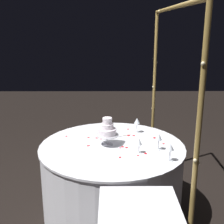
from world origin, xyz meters
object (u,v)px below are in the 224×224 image
at_px(wine_glass_1, 139,143).
at_px(wine_glass_2, 170,148).
at_px(wine_glass_0, 137,122).
at_px(cake_knife, 119,136).
at_px(decorative_arch, 170,86).
at_px(tiered_cake, 107,130).
at_px(wine_glass_3, 159,138).
at_px(main_table, 112,180).

distance_m(wine_glass_1, wine_glass_2, 0.31).
bearing_deg(wine_glass_2, wine_glass_0, -162.79).
distance_m(wine_glass_2, cake_knife, 0.74).
height_order(decorative_arch, wine_glass_1, decorative_arch).
bearing_deg(cake_knife, tiered_cake, -28.89).
bearing_deg(wine_glass_2, wine_glass_3, -166.35).
relative_size(wine_glass_3, cake_knife, 0.58).
height_order(tiered_cake, wine_glass_1, tiered_cake).
bearing_deg(decorative_arch, tiered_cake, -92.03).
height_order(main_table, tiered_cake, tiered_cake).
bearing_deg(wine_glass_1, decorative_arch, 121.64).
distance_m(decorative_arch, wine_glass_1, 0.59).
distance_m(decorative_arch, cake_knife, 0.78).
xyz_separation_m(main_table, wine_glass_1, (0.18, 0.25, 0.49)).
bearing_deg(cake_knife, wine_glass_0, 122.86).
xyz_separation_m(wine_glass_0, wine_glass_2, (0.72, 0.22, -0.00)).
bearing_deg(tiered_cake, wine_glass_0, 137.47).
bearing_deg(wine_glass_2, decorative_arch, 173.92).
xyz_separation_m(main_table, cake_knife, (-0.24, 0.08, 0.39)).
relative_size(wine_glass_1, wine_glass_2, 0.89).
xyz_separation_m(decorative_arch, tiered_cake, (-0.02, -0.58, -0.44)).
bearing_deg(wine_glass_3, wine_glass_1, -68.38).
distance_m(tiered_cake, wine_glass_2, 0.66).
distance_m(decorative_arch, wine_glass_0, 0.65).
relative_size(wine_glass_0, wine_glass_1, 1.16).
xyz_separation_m(decorative_arch, main_table, (-0.00, -0.53, -0.97)).
xyz_separation_m(wine_glass_3, cake_knife, (-0.34, -0.36, -0.12)).
bearing_deg(wine_glass_0, tiered_cake, -42.53).
xyz_separation_m(tiered_cake, cake_knife, (-0.22, 0.12, -0.15)).
bearing_deg(decorative_arch, wine_glass_2, -6.08).
bearing_deg(tiered_cake, wine_glass_1, 55.72).
distance_m(main_table, tiered_cake, 0.54).
bearing_deg(tiered_cake, cake_knife, 151.11).
relative_size(wine_glass_0, wine_glass_3, 1.02).
height_order(main_table, wine_glass_1, wine_glass_1).
height_order(tiered_cake, wine_glass_0, tiered_cake).
bearing_deg(main_table, decorative_arch, 89.88).
relative_size(tiered_cake, wine_glass_3, 1.70).
bearing_deg(decorative_arch, wine_glass_3, -43.60).
height_order(tiered_cake, wine_glass_3, tiered_cake).
relative_size(wine_glass_1, cake_knife, 0.51).
xyz_separation_m(wine_glass_2, cake_knife, (-0.59, -0.42, -0.12)).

